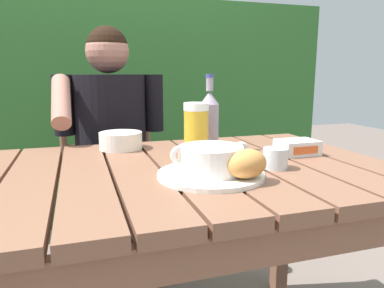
{
  "coord_description": "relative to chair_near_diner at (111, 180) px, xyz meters",
  "views": [
    {
      "loc": [
        -0.29,
        -0.98,
        1.02
      ],
      "look_at": [
        0.02,
        -0.02,
        0.82
      ],
      "focal_mm": 33.77,
      "sensor_mm": 36.0,
      "label": 1
    }
  ],
  "objects": [
    {
      "name": "dining_table",
      "position": [
        0.14,
        -0.84,
        0.17
      ],
      "size": [
        1.23,
        0.82,
        0.75
      ],
      "color": "brown",
      "rests_on": "ground_plane"
    },
    {
      "name": "hedge_backdrop",
      "position": [
        0.15,
        0.9,
        0.45
      ],
      "size": [
        2.95,
        0.83,
        2.33
      ],
      "color": "#2D622B",
      "rests_on": "ground_plane"
    },
    {
      "name": "chair_near_diner",
      "position": [
        0.0,
        0.0,
        0.0
      ],
      "size": [
        0.48,
        0.41,
        0.94
      ],
      "color": "brown",
      "rests_on": "ground_plane"
    },
    {
      "name": "person_eating",
      "position": [
        -0.0,
        -0.19,
        0.24
      ],
      "size": [
        0.48,
        0.47,
        1.22
      ],
      "color": "black",
      "rests_on": "ground_plane"
    },
    {
      "name": "serving_plate",
      "position": [
        0.18,
        -0.97,
        0.28
      ],
      "size": [
        0.28,
        0.28,
        0.01
      ],
      "color": "white",
      "rests_on": "dining_table"
    },
    {
      "name": "soup_bowl",
      "position": [
        0.18,
        -0.97,
        0.32
      ],
      "size": [
        0.22,
        0.17,
        0.08
      ],
      "color": "white",
      "rests_on": "serving_plate"
    },
    {
      "name": "bread_roll",
      "position": [
        0.25,
        -1.04,
        0.32
      ],
      "size": [
        0.13,
        0.11,
        0.07
      ],
      "color": "#CF8944",
      "rests_on": "serving_plate"
    },
    {
      "name": "beer_glass",
      "position": [
        0.22,
        -0.73,
        0.36
      ],
      "size": [
        0.08,
        0.08,
        0.17
      ],
      "color": "gold",
      "rests_on": "dining_table"
    },
    {
      "name": "beer_bottle",
      "position": [
        0.29,
        -0.66,
        0.38
      ],
      "size": [
        0.06,
        0.06,
        0.26
      ],
      "color": "gray",
      "rests_on": "dining_table"
    },
    {
      "name": "water_glass_small",
      "position": [
        0.39,
        -0.95,
        0.3
      ],
      "size": [
        0.07,
        0.07,
        0.06
      ],
      "color": "silver",
      "rests_on": "dining_table"
    },
    {
      "name": "butter_tub",
      "position": [
        0.55,
        -0.81,
        0.3
      ],
      "size": [
        0.13,
        0.1,
        0.05
      ],
      "color": "white",
      "rests_on": "dining_table"
    },
    {
      "name": "table_knife",
      "position": [
        0.34,
        -0.88,
        0.28
      ],
      "size": [
        0.15,
        0.06,
        0.01
      ],
      "color": "silver",
      "rests_on": "dining_table"
    },
    {
      "name": "diner_bowl",
      "position": [
        -0.0,
        -0.54,
        0.3
      ],
      "size": [
        0.15,
        0.15,
        0.06
      ],
      "color": "white",
      "rests_on": "dining_table"
    }
  ]
}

